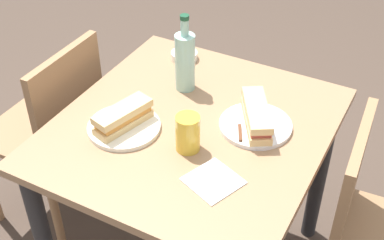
% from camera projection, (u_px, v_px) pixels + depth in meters
% --- Properties ---
extents(dining_table, '(0.91, 0.85, 0.74)m').
position_uv_depth(dining_table, '(192.00, 154.00, 1.80)').
color(dining_table, '#997251').
rests_on(dining_table, ground).
extents(chair_far, '(0.40, 0.40, 0.86)m').
position_uv_depth(chair_far, '(55.00, 127.00, 2.11)').
color(chair_far, '#936B47').
rests_on(chair_far, ground).
extents(chair_near, '(0.43, 0.43, 0.86)m').
position_uv_depth(chair_near, '(373.00, 231.00, 1.69)').
color(chair_near, '#936B47').
rests_on(chair_near, ground).
extents(plate_near, '(0.24, 0.24, 0.01)m').
position_uv_depth(plate_near, '(124.00, 127.00, 1.71)').
color(plate_near, silver).
rests_on(plate_near, dining_table).
extents(baguette_sandwich_near, '(0.21, 0.12, 0.07)m').
position_uv_depth(baguette_sandwich_near, '(123.00, 117.00, 1.68)').
color(baguette_sandwich_near, '#DBB77A').
rests_on(baguette_sandwich_near, plate_near).
extents(knife_near, '(0.18, 0.02, 0.01)m').
position_uv_depth(knife_near, '(111.00, 119.00, 1.72)').
color(knife_near, silver).
rests_on(knife_near, plate_near).
extents(plate_far, '(0.24, 0.24, 0.01)m').
position_uv_depth(plate_far, '(255.00, 125.00, 1.71)').
color(plate_far, white).
rests_on(plate_far, dining_table).
extents(baguette_sandwich_far, '(0.23, 0.18, 0.07)m').
position_uv_depth(baguette_sandwich_far, '(256.00, 115.00, 1.69)').
color(baguette_sandwich_far, '#DBB77A').
rests_on(baguette_sandwich_far, plate_far).
extents(knife_far, '(0.17, 0.09, 0.01)m').
position_uv_depth(knife_far, '(239.00, 125.00, 1.69)').
color(knife_far, silver).
rests_on(knife_far, plate_far).
extents(water_bottle, '(0.07, 0.07, 0.29)m').
position_uv_depth(water_bottle, '(185.00, 60.00, 1.83)').
color(water_bottle, '#99C6B7').
rests_on(water_bottle, dining_table).
extents(beer_glass, '(0.08, 0.08, 0.12)m').
position_uv_depth(beer_glass, '(188.00, 133.00, 1.60)').
color(beer_glass, gold).
rests_on(beer_glass, dining_table).
extents(olive_bowl, '(0.10, 0.10, 0.03)m').
position_uv_depth(olive_bowl, '(184.00, 56.00, 2.05)').
color(olive_bowl, silver).
rests_on(olive_bowl, dining_table).
extents(paper_napkin, '(0.18, 0.18, 0.00)m').
position_uv_depth(paper_napkin, '(213.00, 181.00, 1.52)').
color(paper_napkin, white).
rests_on(paper_napkin, dining_table).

